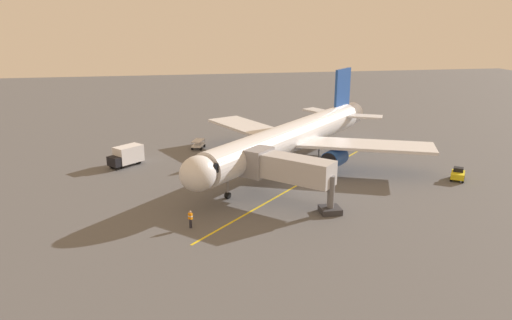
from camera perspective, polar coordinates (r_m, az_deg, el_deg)
The scene contains 8 objects.
ground_plane at distance 63.72m, azimuth 4.14°, elevation -0.88°, with size 220.00×220.00×0.00m, color #565659.
apron_lead_in_line at distance 58.13m, azimuth 5.47°, elevation -2.63°, with size 0.24×40.00×0.01m, color yellow.
airplane at distance 62.79m, azimuth 4.23°, elevation 2.65°, with size 32.95×33.21×11.50m.
jet_bridge at distance 50.86m, azimuth 3.13°, elevation -0.92°, with size 9.57×9.39×5.40m.
ground_crew_marshaller at distance 45.84m, azimuth -7.70°, elevation -6.88°, with size 0.46×0.46×1.71m.
baggage_cart_near_nose at distance 73.08m, azimuth -6.79°, elevation 1.85°, with size 2.28×2.93×1.27m.
tug_portside at distance 63.37m, azimuth 22.60°, elevation -1.57°, with size 2.55×2.74×1.50m.
box_truck_starboard_side at distance 66.14m, azimuth -15.00°, elevation 0.49°, with size 4.75×4.49×2.62m.
Camera 1 is at (15.31, 58.89, 18.92)m, focal length 34.09 mm.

